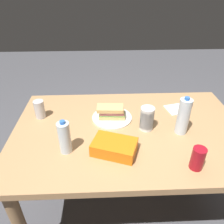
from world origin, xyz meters
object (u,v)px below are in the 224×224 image
plastic_cup_stack (147,119)px  soda_can_silver (40,109)px  sandwich (111,112)px  dining_table (129,141)px  chip_bag (114,147)px  water_bottle_spare (183,116)px  soda_can_red (198,158)px  water_bottle_tall (65,137)px  paper_plate (112,118)px

plastic_cup_stack → soda_can_silver: (0.68, -0.16, -0.01)m
sandwich → plastic_cup_stack: plastic_cup_stack is taller
dining_table → soda_can_silver: bearing=-15.1°
chip_bag → water_bottle_spare: bearing=-139.4°
water_bottle_spare → soda_can_red: bearing=87.7°
sandwich → plastic_cup_stack: 0.24m
water_bottle_spare → soda_can_silver: size_ratio=1.98×
soda_can_red → plastic_cup_stack: plastic_cup_stack is taller
chip_bag → plastic_cup_stack: bearing=-116.3°
water_bottle_spare → water_bottle_tall: bearing=11.7°
dining_table → plastic_cup_stack: plastic_cup_stack is taller
plastic_cup_stack → paper_plate: bearing=-30.0°
soda_can_red → chip_bag: size_ratio=0.53×
soda_can_red → plastic_cup_stack: (0.19, -0.33, 0.01)m
plastic_cup_stack → soda_can_red: bearing=120.1°
paper_plate → soda_can_silver: size_ratio=2.14×
dining_table → water_bottle_tall: (0.37, 0.18, 0.19)m
soda_can_red → water_bottle_spare: bearing=-92.3°
plastic_cup_stack → soda_can_silver: size_ratio=1.22×
dining_table → water_bottle_tall: bearing=26.7°
water_bottle_tall → water_bottle_spare: water_bottle_spare is taller
soda_can_silver → sandwich: bearing=175.3°
water_bottle_spare → paper_plate: bearing=-21.7°
soda_can_red → chip_bag: soda_can_red is taller
plastic_cup_stack → sandwich: bearing=-29.2°
water_bottle_spare → sandwich: bearing=-21.3°
sandwich → soda_can_red: (-0.40, 0.45, 0.01)m
paper_plate → plastic_cup_stack: bearing=150.0°
chip_bag → water_bottle_spare: 0.45m
water_bottle_tall → soda_can_silver: water_bottle_tall is taller
dining_table → soda_can_silver: 0.62m
water_bottle_tall → plastic_cup_stack: 0.50m
soda_can_red → water_bottle_tall: (0.66, -0.15, 0.03)m
paper_plate → water_bottle_tall: size_ratio=1.31×
plastic_cup_stack → soda_can_silver: plastic_cup_stack is taller
paper_plate → plastic_cup_stack: (-0.21, 0.12, 0.07)m
dining_table → water_bottle_tall: 0.45m
sandwich → water_bottle_spare: size_ratio=0.78×
dining_table → chip_bag: (0.10, 0.20, 0.13)m
plastic_cup_stack → water_bottle_spare: (-0.20, 0.04, 0.04)m
paper_plate → water_bottle_spare: size_ratio=1.08×
dining_table → water_bottle_spare: water_bottle_spare is taller
sandwich → soda_can_red: 0.60m
sandwich → water_bottle_tall: size_ratio=0.94×
paper_plate → soda_can_silver: soda_can_silver is taller
dining_table → soda_can_silver: size_ratio=11.81×
sandwich → plastic_cup_stack: (-0.21, 0.12, 0.02)m
soda_can_silver → soda_can_red: bearing=150.8°
dining_table → paper_plate: 0.19m
plastic_cup_stack → chip_bag: bearing=44.1°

